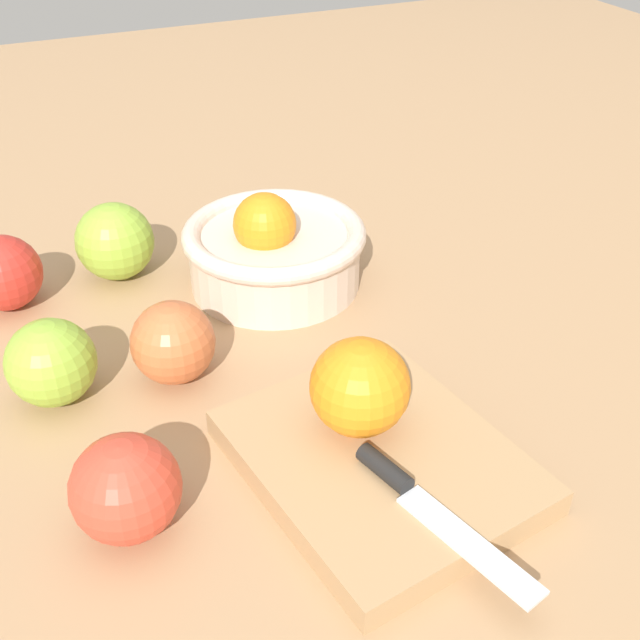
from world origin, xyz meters
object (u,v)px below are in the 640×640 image
object	(u,v)px
orange_on_board	(360,387)
knife	(419,499)
apple_front_left	(115,241)
bowl	(274,250)
apple_front_left_3	(51,363)
cutting_board	(378,461)
apple_front_left_4	(3,273)
apple_front_right	(126,488)
apple_front_left_2	(173,342)

from	to	relation	value
orange_on_board	knife	xyz separation A→B (m)	(0.09, 0.00, -0.03)
apple_front_left	knife	bearing A→B (deg)	15.70
bowl	apple_front_left_3	size ratio (longest dim) A/B	2.49
knife	cutting_board	bearing A→B (deg)	-179.49
bowl	apple_front_left	world-z (taller)	bowl
cutting_board	apple_front_left_4	world-z (taller)	apple_front_left_4
apple_front_left_4	orange_on_board	bearing A→B (deg)	35.41
bowl	apple_front_right	distance (m)	0.33
knife	apple_front_left_2	xyz separation A→B (m)	(-0.23, -0.11, 0.01)
bowl	apple_front_left	xyz separation A→B (m)	(-0.08, -0.14, 0.00)
apple_front_left	apple_front_right	xyz separation A→B (m)	(0.34, -0.06, -0.00)
cutting_board	apple_front_left_2	world-z (taller)	apple_front_left_2
orange_on_board	apple_front_left_4	world-z (taller)	orange_on_board
knife	apple_front_left_4	bearing A→B (deg)	-150.59
bowl	apple_front_left_2	size ratio (longest dim) A/B	2.55
apple_front_left	apple_front_left_3	bearing A→B (deg)	-26.32
apple_front_right	apple_front_left_4	world-z (taller)	apple_front_right
bowl	apple_front_left_3	distance (m)	0.25
apple_front_left_4	bowl	bearing A→B (deg)	75.33
knife	apple_front_left_3	bearing A→B (deg)	-139.51
orange_on_board	apple_front_left_4	distance (m)	0.38
apple_front_left	apple_front_right	size ratio (longest dim) A/B	1.06
knife	apple_front_left_2	size ratio (longest dim) A/B	2.17
bowl	apple_front_right	bearing A→B (deg)	-38.18
cutting_board	orange_on_board	xyz separation A→B (m)	(-0.03, -0.00, 0.05)
orange_on_board	apple_front_left	bearing A→B (deg)	-160.84
bowl	apple_front_left	bearing A→B (deg)	-119.50
apple_front_left_2	apple_front_right	xyz separation A→B (m)	(0.15, -0.07, 0.00)
orange_on_board	apple_front_left	world-z (taller)	orange_on_board
knife	apple_front_left	world-z (taller)	apple_front_left
knife	apple_front_right	bearing A→B (deg)	-113.60
apple_front_left_3	apple_front_right	world-z (taller)	apple_front_right
apple_front_left_2	apple_front_left_4	world-z (taller)	apple_front_left_4
orange_on_board	apple_front_right	world-z (taller)	orange_on_board
cutting_board	orange_on_board	bearing A→B (deg)	-176.16
cutting_board	knife	xyz separation A→B (m)	(0.06, 0.00, 0.02)
apple_front_left_2	apple_front_left_4	xyz separation A→B (m)	(-0.17, -0.12, 0.00)
apple_front_left	apple_front_right	world-z (taller)	apple_front_left
apple_front_left	apple_front_left_2	world-z (taller)	apple_front_left
orange_on_board	apple_front_left_4	xyz separation A→B (m)	(-0.31, -0.22, -0.02)
apple_front_left_4	apple_front_left_3	bearing A→B (deg)	7.76
bowl	knife	xyz separation A→B (m)	(0.33, -0.02, -0.01)
cutting_board	apple_front_right	distance (m)	0.18
bowl	knife	world-z (taller)	bowl
apple_front_left_3	apple_front_left_2	bearing A→B (deg)	83.34
bowl	cutting_board	xyz separation A→B (m)	(0.28, -0.02, -0.03)
knife	apple_front_left_2	bearing A→B (deg)	-154.88
knife	apple_front_left_2	distance (m)	0.25
apple_front_left_3	apple_front_left_4	world-z (taller)	same
apple_front_left_4	apple_front_left_2	bearing A→B (deg)	34.53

